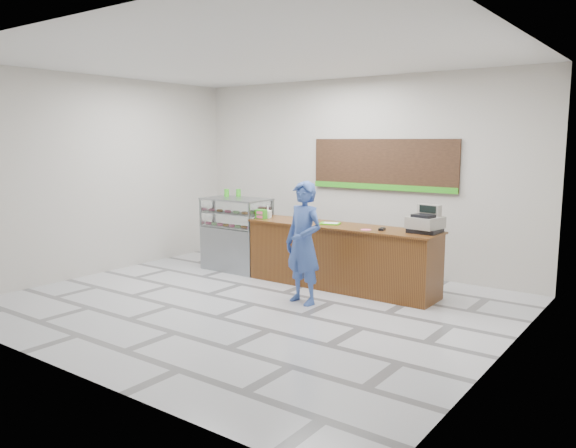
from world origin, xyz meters
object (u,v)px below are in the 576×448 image
Objects in this scene: sales_counter at (340,257)px; cash_register at (426,222)px; customer at (304,243)px; display_case at (237,233)px; serving_tray at (330,223)px.

sales_counter is 1.53m from cash_register.
sales_counter is at bearing -164.76° from cash_register.
sales_counter is 1.82× the size of customer.
cash_register reaches higher than sales_counter.
display_case is at bearing -167.90° from cash_register.
cash_register is 1.59m from serving_tray.
display_case is 2.47m from customer.
serving_tray is 1.09m from customer.
customer reaches higher than cash_register.
customer is (-0.00, -1.05, 0.38)m from sales_counter.
cash_register is at bearing -14.98° from serving_tray.
display_case is 2.58× the size of cash_register.
customer is at bearing -90.03° from sales_counter.
cash_register is 1.34× the size of serving_tray.
customer is (0.21, -1.06, -0.14)m from serving_tray.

